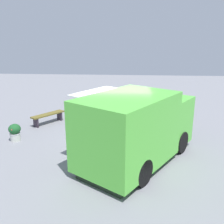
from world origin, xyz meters
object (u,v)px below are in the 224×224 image
planter_flowering_near (15,132)px  planter_flowering_far (112,116)px  person_customer (176,112)px  plaza_bench (48,116)px  food_truck (138,129)px

planter_flowering_near → planter_flowering_far: 4.56m
planter_flowering_near → planter_flowering_far: (-2.57, 3.77, -0.01)m
planter_flowering_near → planter_flowering_far: size_ratio=0.97×
person_customer → planter_flowering_near: (3.56, -7.07, 0.04)m
plaza_bench → person_customer: bearing=101.7°
person_customer → plaza_bench: person_customer is taller
food_truck → planter_flowering_far: bearing=-163.8°
food_truck → person_customer: bearing=156.5°
food_truck → planter_flowering_near: 5.17m
food_truck → person_customer: 5.44m
planter_flowering_far → plaza_bench: bearing=-83.8°
person_customer → plaza_bench: 6.55m
planter_flowering_near → plaza_bench: planter_flowering_near is taller
planter_flowering_far → food_truck: bearing=16.2°
person_customer → planter_flowering_far: (0.99, -3.30, 0.03)m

